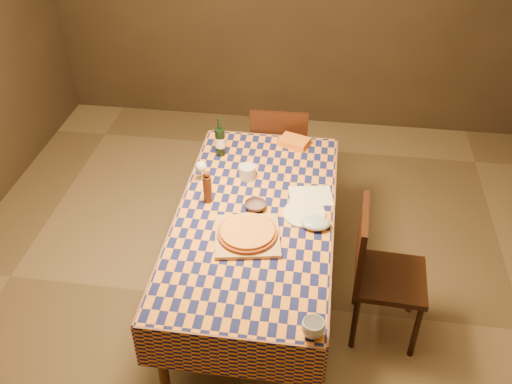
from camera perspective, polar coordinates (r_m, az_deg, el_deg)
room at (r=3.06m, az=-0.13°, el=6.17°), size 5.00×5.10×2.70m
dining_table at (r=3.44m, az=-0.11°, el=-3.24°), size 0.94×1.84×0.77m
cutting_board at (r=3.23m, az=-0.87°, el=-4.41°), size 0.42×0.42×0.02m
pizza at (r=3.21m, az=-0.87°, el=-4.04°), size 0.39×0.39×0.03m
pepper_mill at (r=3.44m, az=-4.89°, el=0.45°), size 0.06×0.06×0.22m
bowl at (r=3.43m, az=-0.05°, el=-1.39°), size 0.13×0.13×0.04m
wine_glass at (r=3.62m, az=-5.51°, el=2.47°), size 0.08×0.08×0.15m
wine_bottle at (r=3.87m, az=-3.60°, el=5.10°), size 0.09×0.09×0.28m
deli_tub at (r=3.66m, az=-0.85°, el=1.99°), size 0.14×0.14×0.09m
takeout_container at (r=4.01m, az=3.85°, el=5.03°), size 0.23×0.20×0.05m
white_plate at (r=3.40m, az=4.83°, el=-2.19°), size 0.29×0.29×0.01m
tumbler at (r=2.74m, az=5.75°, el=-13.40°), size 0.14×0.14×0.09m
flour_patch at (r=3.55m, az=5.49°, el=-0.39°), size 0.29×0.25×0.00m
flour_bag at (r=3.31m, az=5.98°, el=-3.10°), size 0.19×0.16×0.05m
chair_far at (r=4.40m, az=2.33°, el=4.05°), size 0.43×0.44×0.93m
chair_right at (r=3.49m, az=12.08°, el=-7.42°), size 0.45×0.44×0.93m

